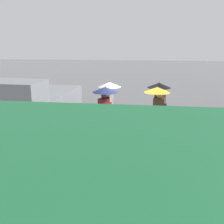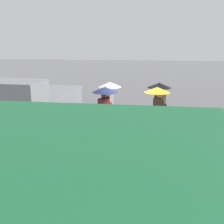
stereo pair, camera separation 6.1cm
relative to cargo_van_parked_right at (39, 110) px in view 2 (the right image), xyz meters
The scene contains 9 objects.
ground_plane 3.83m from the cargo_van_parked_right, 164.93° to the right, with size 90.00×90.00×0.00m, color slate.
slush_patch_near_cluster 6.74m from the cargo_van_parked_right, 137.80° to the left, with size 1.73×1.73×0.01m, color #999BA0.
cargo_van_parked_right is the anchor object (origin of this frame).
shopping_cart_vendor 3.42m from the cargo_van_parked_right, 160.21° to the right, with size 0.59×0.84×1.02m.
hand_dolly_boxes 2.81m from the cargo_van_parked_right, 159.34° to the right, with size 0.54×0.71×1.32m.
pedestrian_pink_side 4.82m from the cargo_van_parked_right, behind, with size 1.04×1.04×2.15m.
pedestrian_black_side 3.18m from the cargo_van_parked_right, 145.93° to the right, with size 1.04×1.04×2.15m.
pedestrian_white_side 5.23m from the cargo_van_parked_right, 159.47° to the right, with size 1.04×1.04×2.15m.
pedestrian_far_side 2.70m from the cargo_van_parked_right, behind, with size 1.04×1.04×2.15m.
Camera 2 is at (-0.72, 11.08, 3.90)m, focal length 43.46 mm.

